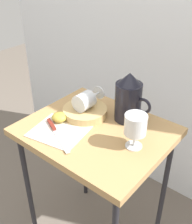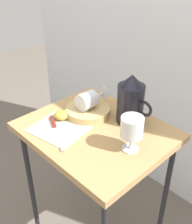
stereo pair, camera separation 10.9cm
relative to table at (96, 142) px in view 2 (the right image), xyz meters
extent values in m
cube|color=white|center=(0.00, 0.60, 0.44)|extent=(2.40, 0.03, 2.20)
cube|color=#AD8451|center=(0.00, 0.00, 0.06)|extent=(0.59, 0.49, 0.03)
cylinder|color=black|center=(-0.25, -0.20, -0.31)|extent=(0.02, 0.02, 0.70)
cylinder|color=black|center=(-0.25, 0.20, -0.31)|extent=(0.02, 0.02, 0.70)
cylinder|color=black|center=(0.25, 0.20, -0.31)|extent=(0.02, 0.02, 0.70)
cube|color=silver|center=(-0.10, -0.11, 0.07)|extent=(0.24, 0.23, 0.00)
cylinder|color=tan|center=(-0.10, 0.05, 0.09)|extent=(0.19, 0.19, 0.03)
cylinder|color=black|center=(0.06, 0.14, 0.16)|extent=(0.11, 0.11, 0.17)
cylinder|color=#B23819|center=(0.06, 0.14, 0.12)|extent=(0.10, 0.10, 0.09)
cone|color=black|center=(0.06, 0.14, 0.26)|extent=(0.10, 0.10, 0.05)
torus|color=black|center=(0.13, 0.14, 0.16)|extent=(0.07, 0.01, 0.07)
cylinder|color=silver|center=(0.18, 0.00, 0.08)|extent=(0.06, 0.06, 0.00)
cylinder|color=silver|center=(0.18, 0.00, 0.11)|extent=(0.01, 0.01, 0.06)
cylinder|color=silver|center=(0.18, 0.00, 0.17)|extent=(0.08, 0.08, 0.08)
cylinder|color=#B23819|center=(0.18, 0.00, 0.16)|extent=(0.07, 0.07, 0.04)
cylinder|color=silver|center=(-0.10, 0.04, 0.15)|extent=(0.08, 0.08, 0.08)
cylinder|color=silver|center=(-0.10, 0.11, 0.15)|extent=(0.01, 0.06, 0.01)
cylinder|color=silver|center=(-0.10, 0.15, 0.15)|extent=(0.06, 0.01, 0.06)
ellipsoid|color=#B29938|center=(-0.15, -0.06, 0.09)|extent=(0.07, 0.07, 0.04)
cube|color=silver|center=(-0.04, -0.16, 0.08)|extent=(0.14, 0.08, 0.00)
cube|color=maroon|center=(-0.15, -0.11, 0.08)|extent=(0.08, 0.05, 0.01)
camera|label=1|loc=(0.59, -0.72, 0.73)|focal=44.39mm
camera|label=2|loc=(0.67, -0.65, 0.73)|focal=44.39mm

